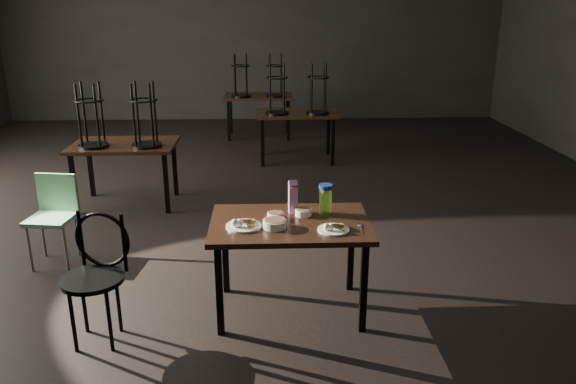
{
  "coord_description": "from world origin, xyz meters",
  "views": [
    {
      "loc": [
        0.25,
        -5.64,
        2.31
      ],
      "look_at": [
        0.41,
        -1.33,
        0.85
      ],
      "focal_mm": 35.0,
      "sensor_mm": 36.0,
      "label": 1
    }
  ],
  "objects_px": {
    "juice_carton": "(293,198)",
    "water_bottle": "(325,199)",
    "main_table": "(290,231)",
    "school_chair": "(53,211)",
    "bentwood_chair": "(97,267)"
  },
  "relations": [
    {
      "from": "main_table",
      "to": "water_bottle",
      "type": "distance_m",
      "value": 0.38
    },
    {
      "from": "main_table",
      "to": "water_bottle",
      "type": "bearing_deg",
      "value": 28.81
    },
    {
      "from": "juice_carton",
      "to": "school_chair",
      "type": "bearing_deg",
      "value": 159.73
    },
    {
      "from": "main_table",
      "to": "water_bottle",
      "type": "relative_size",
      "value": 5.01
    },
    {
      "from": "water_bottle",
      "to": "school_chair",
      "type": "height_order",
      "value": "water_bottle"
    },
    {
      "from": "main_table",
      "to": "juice_carton",
      "type": "height_order",
      "value": "juice_carton"
    },
    {
      "from": "school_chair",
      "to": "juice_carton",
      "type": "bearing_deg",
      "value": -12.35
    },
    {
      "from": "juice_carton",
      "to": "main_table",
      "type": "bearing_deg",
      "value": -99.2
    },
    {
      "from": "bentwood_chair",
      "to": "school_chair",
      "type": "distance_m",
      "value": 1.5
    },
    {
      "from": "main_table",
      "to": "school_chair",
      "type": "height_order",
      "value": "school_chair"
    },
    {
      "from": "juice_carton",
      "to": "school_chair",
      "type": "xyz_separation_m",
      "value": [
        -2.17,
        0.8,
        -0.38
      ]
    },
    {
      "from": "main_table",
      "to": "school_chair",
      "type": "xyz_separation_m",
      "value": [
        -2.14,
        0.99,
        -0.18
      ]
    },
    {
      "from": "juice_carton",
      "to": "water_bottle",
      "type": "xyz_separation_m",
      "value": [
        0.25,
        -0.03,
        -0.0
      ]
    },
    {
      "from": "water_bottle",
      "to": "bentwood_chair",
      "type": "bearing_deg",
      "value": -164.4
    },
    {
      "from": "main_table",
      "to": "bentwood_chair",
      "type": "relative_size",
      "value": 1.3
    }
  ]
}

